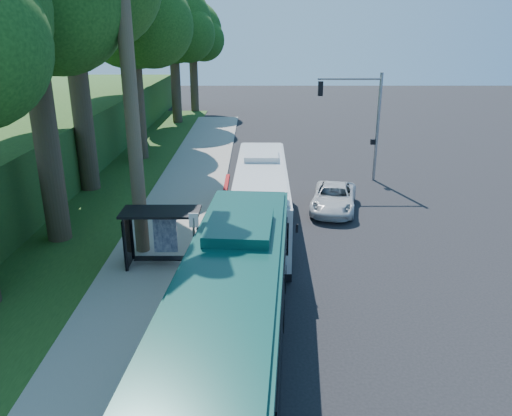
{
  "coord_description": "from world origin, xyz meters",
  "views": [
    {
      "loc": [
        -3.16,
        -22.08,
        9.49
      ],
      "look_at": [
        -3.09,
        1.0,
        1.23
      ],
      "focal_mm": 35.0,
      "sensor_mm": 36.0,
      "label": 1
    }
  ],
  "objects_px": {
    "white_bus": "(261,196)",
    "pickup": "(334,198)",
    "teal_bus": "(232,315)",
    "bus_shelter": "(156,226)"
  },
  "relations": [
    {
      "from": "white_bus",
      "to": "pickup",
      "type": "distance_m",
      "value": 5.0
    },
    {
      "from": "white_bus",
      "to": "teal_bus",
      "type": "bearing_deg",
      "value": -93.68
    },
    {
      "from": "bus_shelter",
      "to": "pickup",
      "type": "xyz_separation_m",
      "value": [
        8.49,
        7.0,
        -1.11
      ]
    },
    {
      "from": "bus_shelter",
      "to": "teal_bus",
      "type": "xyz_separation_m",
      "value": [
        3.47,
        -7.01,
        0.12
      ]
    },
    {
      "from": "bus_shelter",
      "to": "pickup",
      "type": "bearing_deg",
      "value": 39.5
    },
    {
      "from": "bus_shelter",
      "to": "pickup",
      "type": "relative_size",
      "value": 0.64
    },
    {
      "from": "bus_shelter",
      "to": "teal_bus",
      "type": "height_order",
      "value": "teal_bus"
    },
    {
      "from": "teal_bus",
      "to": "pickup",
      "type": "bearing_deg",
      "value": 74.98
    },
    {
      "from": "white_bus",
      "to": "bus_shelter",
      "type": "bearing_deg",
      "value": -134.78
    },
    {
      "from": "pickup",
      "to": "bus_shelter",
      "type": "bearing_deg",
      "value": -128.26
    }
  ]
}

